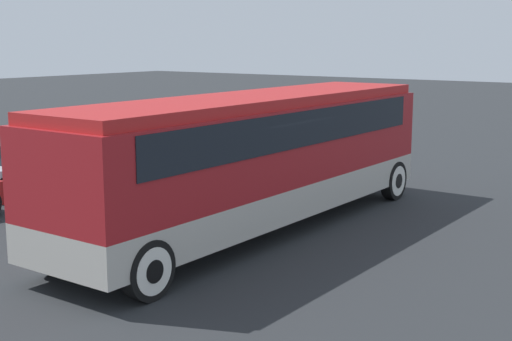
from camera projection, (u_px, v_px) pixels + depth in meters
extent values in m
plane|color=#26282B|center=(256.00, 230.00, 15.76)|extent=(120.00, 120.00, 0.00)
cube|color=#B7B2A8|center=(256.00, 196.00, 15.62)|extent=(10.94, 2.44, 0.70)
cube|color=maroon|center=(256.00, 143.00, 15.41)|extent=(10.94, 2.44, 1.64)
cube|color=black|center=(256.00, 125.00, 15.34)|extent=(9.63, 2.48, 0.74)
cube|color=#B21E1E|center=(256.00, 100.00, 15.24)|extent=(10.72, 2.25, 0.22)
cube|color=maroon|center=(368.00, 129.00, 19.70)|extent=(0.36, 2.34, 1.87)
cylinder|color=black|center=(394.00, 180.00, 18.75)|extent=(1.01, 0.28, 1.01)
cylinder|color=silver|center=(394.00, 180.00, 18.75)|extent=(0.79, 0.30, 0.79)
cylinder|color=black|center=(394.00, 180.00, 18.75)|extent=(0.39, 0.32, 0.39)
cylinder|color=black|center=(321.00, 171.00, 20.03)|extent=(1.01, 0.28, 1.01)
cylinder|color=silver|center=(321.00, 171.00, 20.03)|extent=(0.79, 0.30, 0.79)
cylinder|color=black|center=(321.00, 171.00, 20.03)|extent=(0.39, 0.32, 0.39)
cylinder|color=black|center=(148.00, 270.00, 11.44)|extent=(1.01, 0.28, 1.01)
cylinder|color=silver|center=(148.00, 270.00, 11.44)|extent=(0.79, 0.30, 0.79)
cylinder|color=black|center=(148.00, 270.00, 11.44)|extent=(0.39, 0.32, 0.39)
cylinder|color=black|center=(58.00, 247.00, 12.72)|extent=(1.01, 0.28, 1.01)
cylinder|color=silver|center=(58.00, 247.00, 12.72)|extent=(0.79, 0.30, 0.79)
cylinder|color=black|center=(58.00, 247.00, 12.72)|extent=(0.39, 0.32, 0.39)
cube|color=#BCBCC1|center=(35.00, 169.00, 20.18)|extent=(4.09, 1.76, 0.57)
cube|color=black|center=(29.00, 151.00, 19.95)|extent=(2.12, 1.58, 0.54)
cylinder|color=black|center=(97.00, 171.00, 21.02)|extent=(0.68, 0.22, 0.68)
cylinder|color=black|center=(97.00, 171.00, 21.02)|extent=(0.26, 0.26, 0.26)
cylinder|color=black|center=(62.00, 166.00, 21.92)|extent=(0.68, 0.22, 0.68)
cylinder|color=black|center=(62.00, 166.00, 21.92)|extent=(0.26, 0.26, 0.26)
cylinder|color=black|center=(5.00, 189.00, 18.51)|extent=(0.68, 0.22, 0.68)
cylinder|color=black|center=(5.00, 189.00, 18.51)|extent=(0.26, 0.26, 0.26)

